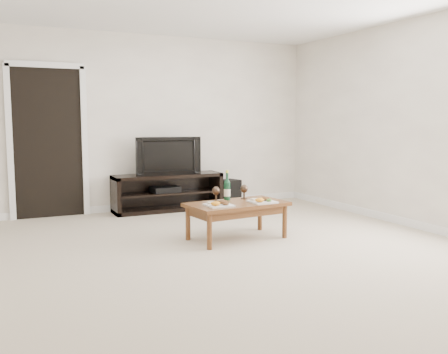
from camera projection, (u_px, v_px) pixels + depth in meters
floor at (238, 251)px, 5.18m from camera, size 5.50×5.50×0.00m
back_wall at (155, 123)px, 7.52m from camera, size 5.00×0.04×2.60m
doorway at (48, 144)px, 6.86m from camera, size 0.90×0.02×2.05m
media_console at (168, 192)px, 7.43m from camera, size 1.62×0.45×0.55m
television at (167, 155)px, 7.37m from camera, size 0.97×0.25×0.55m
av_receiver at (165, 189)px, 7.40m from camera, size 0.41×0.32×0.08m
subwoofer at (230, 193)px, 7.87m from camera, size 0.34×0.34×0.41m
coffee_table at (237, 221)px, 5.67m from camera, size 1.17×0.72×0.42m
plate_left at (219, 203)px, 5.42m from camera, size 0.27×0.27×0.07m
plate_right at (262, 200)px, 5.65m from camera, size 0.27×0.27×0.07m
wine_bottle at (227, 185)px, 5.81m from camera, size 0.07×0.07×0.35m
goblet_left at (216, 194)px, 5.73m from camera, size 0.09×0.09×0.17m
goblet_right at (244, 192)px, 5.90m from camera, size 0.09×0.09×0.17m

